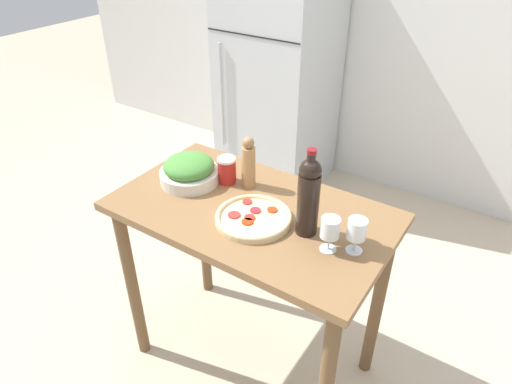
# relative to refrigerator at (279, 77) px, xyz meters

# --- Properties ---
(ground_plane) EXTENTS (14.00, 14.00, 0.00)m
(ground_plane) POSITION_rel_refrigerator_xyz_m (0.83, -1.60, -0.84)
(ground_plane) COLOR #BCAD93
(wall_back) EXTENTS (6.40, 0.06, 2.60)m
(wall_back) POSITION_rel_refrigerator_xyz_m (0.83, 0.40, 0.46)
(wall_back) COLOR silver
(wall_back) RESTS_ON ground_plane
(refrigerator) EXTENTS (0.72, 0.73, 1.69)m
(refrigerator) POSITION_rel_refrigerator_xyz_m (0.00, 0.00, 0.00)
(refrigerator) COLOR #B7BCC1
(refrigerator) RESTS_ON ground_plane
(prep_counter) EXTENTS (1.11, 0.64, 0.92)m
(prep_counter) POSITION_rel_refrigerator_xyz_m (0.83, -1.60, -0.08)
(prep_counter) COLOR brown
(prep_counter) RESTS_ON ground_plane
(wine_bottle) EXTENTS (0.08, 0.08, 0.34)m
(wine_bottle) POSITION_rel_refrigerator_xyz_m (1.09, -1.61, 0.24)
(wine_bottle) COLOR black
(wine_bottle) RESTS_ON prep_counter
(wine_glass_near) EXTENTS (0.07, 0.07, 0.13)m
(wine_glass_near) POSITION_rel_refrigerator_xyz_m (1.20, -1.66, 0.17)
(wine_glass_near) COLOR silver
(wine_glass_near) RESTS_ON prep_counter
(wine_glass_far) EXTENTS (0.07, 0.07, 0.13)m
(wine_glass_far) POSITION_rel_refrigerator_xyz_m (1.28, -1.61, 0.17)
(wine_glass_far) COLOR silver
(wine_glass_far) RESTS_ON prep_counter
(pepper_mill) EXTENTS (0.06, 0.06, 0.23)m
(pepper_mill) POSITION_rel_refrigerator_xyz_m (0.73, -1.46, 0.19)
(pepper_mill) COLOR #AD7F51
(pepper_mill) RESTS_ON prep_counter
(salad_bowl) EXTENTS (0.26, 0.26, 0.12)m
(salad_bowl) POSITION_rel_refrigerator_xyz_m (0.50, -1.57, 0.13)
(salad_bowl) COLOR silver
(salad_bowl) RESTS_ON prep_counter
(homemade_pizza) EXTENTS (0.29, 0.29, 0.03)m
(homemade_pizza) POSITION_rel_refrigerator_xyz_m (0.89, -1.66, 0.09)
(homemade_pizza) COLOR #DBC189
(homemade_pizza) RESTS_ON prep_counter
(salt_canister) EXTENTS (0.08, 0.08, 0.12)m
(salt_canister) POSITION_rel_refrigerator_xyz_m (0.63, -1.49, 0.14)
(salt_canister) COLOR #B2231E
(salt_canister) RESTS_ON prep_counter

